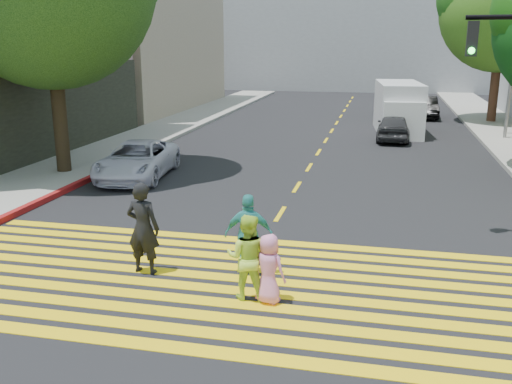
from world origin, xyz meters
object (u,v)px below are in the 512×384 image
(pedestrian_child, at_px, (269,269))
(silver_car, at_px, (395,101))
(tree_right_far, at_px, (505,3))
(white_van, at_px, (399,110))
(dark_car_parked, at_px, (425,107))
(white_sedan, at_px, (137,160))
(pedestrian_man, at_px, (143,228))
(pedestrian_woman, at_px, (247,257))
(dark_car_near, at_px, (394,127))
(pedestrian_extra, at_px, (249,235))

(pedestrian_child, distance_m, silver_car, 29.50)
(tree_right_far, height_order, pedestrian_child, tree_right_far)
(silver_car, height_order, white_van, white_van)
(dark_car_parked, height_order, white_van, white_van)
(pedestrian_child, relative_size, silver_car, 0.27)
(white_sedan, bearing_deg, pedestrian_man, -71.12)
(pedestrian_woman, distance_m, pedestrian_child, 0.45)
(pedestrian_man, xyz_separation_m, pedestrian_woman, (2.30, -0.70, -0.15))
(tree_right_far, distance_m, dark_car_near, 10.62)
(pedestrian_woman, bearing_deg, silver_car, -97.59)
(dark_car_near, bearing_deg, pedestrian_extra, 81.36)
(pedestrian_man, relative_size, pedestrian_extra, 1.14)
(tree_right_far, bearing_deg, white_sedan, -130.46)
(pedestrian_woman, height_order, dark_car_near, pedestrian_woman)
(pedestrian_man, distance_m, white_van, 20.20)
(pedestrian_man, distance_m, dark_car_parked, 26.83)
(tree_right_far, relative_size, silver_car, 2.06)
(pedestrian_man, distance_m, silver_car, 29.08)
(pedestrian_man, bearing_deg, pedestrian_extra, -164.41)
(white_van, bearing_deg, pedestrian_woman, -103.84)
(dark_car_near, height_order, white_van, white_van)
(tree_right_far, height_order, silver_car, tree_right_far)
(pedestrian_woman, distance_m, dark_car_parked, 27.02)
(pedestrian_extra, height_order, white_van, white_van)
(pedestrian_woman, relative_size, pedestrian_child, 1.24)
(pedestrian_woman, bearing_deg, pedestrian_extra, -80.07)
(pedestrian_child, relative_size, white_van, 0.23)
(dark_car_parked, distance_m, white_van, 6.65)
(pedestrian_child, distance_m, dark_car_near, 18.19)
(white_van, bearing_deg, silver_car, 84.78)
(pedestrian_man, height_order, pedestrian_extra, pedestrian_man)
(silver_car, relative_size, dark_car_parked, 1.20)
(pedestrian_woman, xyz_separation_m, white_sedan, (-5.86, 8.35, -0.18))
(pedestrian_child, xyz_separation_m, dark_car_parked, (4.23, 26.70, 0.00))
(dark_car_parked, relative_size, white_van, 0.71)
(tree_right_far, bearing_deg, pedestrian_man, -113.57)
(white_sedan, relative_size, white_van, 0.81)
(pedestrian_extra, relative_size, white_sedan, 0.37)
(pedestrian_extra, distance_m, dark_car_parked, 25.98)
(white_sedan, bearing_deg, pedestrian_child, -59.42)
(pedestrian_child, relative_size, dark_car_parked, 0.33)
(pedestrian_man, distance_m, pedestrian_child, 2.84)
(silver_car, bearing_deg, pedestrian_child, 80.26)
(pedestrian_extra, bearing_deg, tree_right_far, -117.36)
(tree_right_far, relative_size, pedestrian_man, 5.10)
(pedestrian_extra, distance_m, white_sedan, 9.18)
(tree_right_far, xyz_separation_m, pedestrian_child, (-7.84, -24.97, -5.85))
(pedestrian_man, bearing_deg, tree_right_far, -108.94)
(tree_right_far, relative_size, white_sedan, 2.17)
(pedestrian_extra, xyz_separation_m, white_sedan, (-5.63, 7.24, -0.21))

